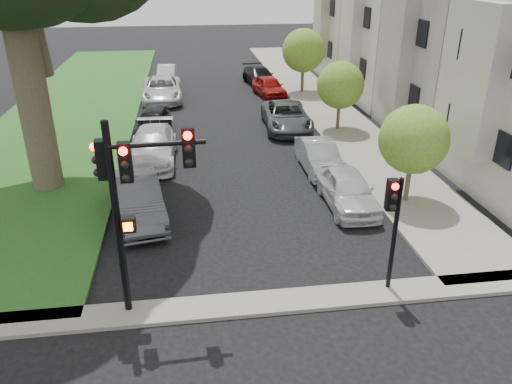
{
  "coord_description": "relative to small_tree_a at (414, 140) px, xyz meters",
  "views": [
    {
      "loc": [
        -1.94,
        -8.88,
        8.44
      ],
      "look_at": [
        0.0,
        5.0,
        2.0
      ],
      "focal_mm": 35.0,
      "sensor_mm": 36.0,
      "label": 1
    }
  ],
  "objects": [
    {
      "name": "ground",
      "position": [
        -6.2,
        -7.55,
        -2.56
      ],
      "size": [
        140.0,
        140.0,
        0.0
      ],
      "primitive_type": "plane",
      "color": "black",
      "rests_on": "ground"
    },
    {
      "name": "grass_strip",
      "position": [
        -15.2,
        16.45,
        -2.5
      ],
      "size": [
        8.0,
        44.0,
        0.12
      ],
      "primitive_type": "cube",
      "color": "#255218",
      "rests_on": "ground"
    },
    {
      "name": "sidewalk_right",
      "position": [
        0.55,
        16.45,
        -2.5
      ],
      "size": [
        3.5,
        44.0,
        0.12
      ],
      "primitive_type": "cube",
      "color": "gray",
      "rests_on": "ground"
    },
    {
      "name": "sidewalk_cross",
      "position": [
        -6.2,
        -5.55,
        -2.5
      ],
      "size": [
        60.0,
        1.0,
        0.12
      ],
      "primitive_type": "cube",
      "color": "gray",
      "rests_on": "ground"
    },
    {
      "name": "small_tree_a",
      "position": [
        0.0,
        0.0,
        0.0
      ],
      "size": [
        2.57,
        2.57,
        3.85
      ],
      "color": "#3E3426",
      "rests_on": "ground"
    },
    {
      "name": "small_tree_b",
      "position": [
        0.0,
        9.24,
        -0.04
      ],
      "size": [
        2.53,
        2.53,
        3.79
      ],
      "color": "#3E3426",
      "rests_on": "ground"
    },
    {
      "name": "small_tree_c",
      "position": [
        0.0,
        18.1,
        0.4
      ],
      "size": [
        2.97,
        2.97,
        4.45
      ],
      "color": "#3E3426",
      "rests_on": "ground"
    },
    {
      "name": "traffic_signal_main",
      "position": [
        -9.59,
        -5.32,
        1.07
      ],
      "size": [
        2.57,
        0.66,
        5.26
      ],
      "color": "black",
      "rests_on": "ground"
    },
    {
      "name": "traffic_signal_secondary",
      "position": [
        -2.94,
        -5.36,
        -0.16
      ],
      "size": [
        0.44,
        0.36,
        3.45
      ],
      "color": "black",
      "rests_on": "ground"
    },
    {
      "name": "car_parked_0",
      "position": [
        -2.36,
        0.01,
        -1.86
      ],
      "size": [
        1.7,
        4.15,
        1.41
      ],
      "primitive_type": "imported",
      "rotation": [
        0.0,
        0.0,
        -0.01
      ],
      "color": "silver",
      "rests_on": "ground"
    },
    {
      "name": "car_parked_1",
      "position": [
        -2.51,
        3.66,
        -1.9
      ],
      "size": [
        1.42,
        4.05,
        1.33
      ],
      "primitive_type": "imported",
      "rotation": [
        0.0,
        0.0,
        0.0
      ],
      "color": "#999BA0",
      "rests_on": "ground"
    },
    {
      "name": "car_parked_2",
      "position": [
        -2.75,
        9.93,
        -1.84
      ],
      "size": [
        2.67,
        5.35,
        1.46
      ],
      "primitive_type": "imported",
      "rotation": [
        0.0,
        0.0,
        -0.05
      ],
      "color": "#3F4247",
      "rests_on": "ground"
    },
    {
      "name": "car_parked_3",
      "position": [
        -2.48,
        17.44,
        -1.88
      ],
      "size": [
        2.22,
        4.23,
        1.37
      ],
      "primitive_type": "imported",
      "rotation": [
        0.0,
        0.0,
        0.15
      ],
      "color": "maroon",
      "rests_on": "ground"
    },
    {
      "name": "car_parked_4",
      "position": [
        -2.61,
        21.13,
        -1.9
      ],
      "size": [
        2.48,
        4.78,
        1.32
      ],
      "primitive_type": "imported",
      "rotation": [
        0.0,
        0.0,
        0.14
      ],
      "color": "black",
      "rests_on": "ground"
    },
    {
      "name": "car_parked_5",
      "position": [
        -10.13,
        0.07,
        -1.79
      ],
      "size": [
        2.46,
        4.89,
        1.54
      ],
      "primitive_type": "imported",
      "rotation": [
        0.0,
        0.0,
        0.18
      ],
      "color": "#3F4247",
      "rests_on": "ground"
    },
    {
      "name": "car_parked_6",
      "position": [
        -9.86,
        5.78,
        -1.82
      ],
      "size": [
        2.22,
        5.19,
        1.49
      ],
      "primitive_type": "imported",
      "rotation": [
        0.0,
        0.0,
        -0.02
      ],
      "color": "silver",
      "rests_on": "ground"
    },
    {
      "name": "car_parked_7",
      "position": [
        -10.05,
        9.9,
        -1.86
      ],
      "size": [
        2.06,
        4.27,
        1.41
      ],
      "primitive_type": "imported",
      "rotation": [
        0.0,
        0.0,
        -0.1
      ],
      "color": "black",
      "rests_on": "ground"
    },
    {
      "name": "car_parked_8",
      "position": [
        -9.78,
        17.29,
        -1.79
      ],
      "size": [
        2.67,
        5.6,
        1.54
      ],
      "primitive_type": "imported",
      "rotation": [
        0.0,
        0.0,
        0.02
      ],
      "color": "silver",
      "rests_on": "ground"
    },
    {
      "name": "car_parked_9",
      "position": [
        -9.61,
        23.14,
        -1.93
      ],
      "size": [
        1.54,
        3.93,
        1.28
      ],
      "primitive_type": "imported",
      "rotation": [
        0.0,
        0.0,
        -0.05
      ],
      "color": "silver",
      "rests_on": "ground"
    }
  ]
}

